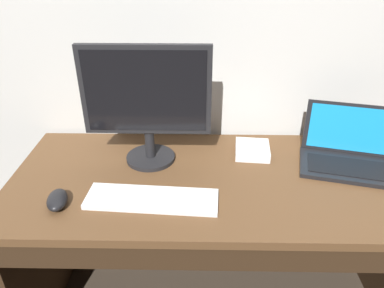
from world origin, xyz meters
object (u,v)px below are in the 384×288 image
laptop_black (349,153)px  external_drive_box (252,150)px  external_monitor (147,101)px  wired_keyboard (152,199)px  computer_mouse (57,200)px

laptop_black → external_drive_box: size_ratio=2.73×
laptop_black → external_monitor: bearing=179.5°
laptop_black → wired_keyboard: laptop_black is taller
external_monitor → external_drive_box: 0.48m
laptop_black → external_monitor: external_monitor is taller
external_monitor → laptop_black: bearing=-0.5°
laptop_black → external_drive_box: laptop_black is taller
computer_mouse → laptop_black: bearing=3.3°
wired_keyboard → external_drive_box: external_drive_box is taller
external_monitor → computer_mouse: bearing=-134.2°
computer_mouse → external_drive_box: computer_mouse is taller
external_monitor → computer_mouse: (-0.28, -0.28, -0.24)m
computer_mouse → external_drive_box: 0.77m
wired_keyboard → computer_mouse: size_ratio=3.98×
laptop_black → external_monitor: (-0.78, 0.01, 0.21)m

